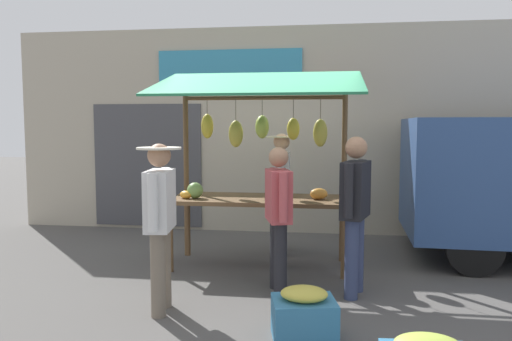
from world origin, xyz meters
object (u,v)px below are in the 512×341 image
vendor_with_sunhat (281,182)px  shopper_with_ponytail (278,210)px  market_stall (259,145)px  shopper_in_grey_tee (160,214)px  shopper_in_striped_shirt (355,204)px  produce_crate_near (304,315)px

vendor_with_sunhat → shopper_with_ponytail: 1.70m
market_stall → shopper_in_grey_tee: bearing=67.6°
shopper_in_grey_tee → shopper_with_ponytail: (-1.05, -0.73, -0.06)m
shopper_in_grey_tee → market_stall: bearing=-29.3°
market_stall → shopper_in_striped_shirt: (-1.15, 0.97, -0.57)m
market_stall → shopper_with_ponytail: (-0.35, 0.98, -0.65)m
vendor_with_sunhat → shopper_with_ponytail: vendor_with_sunhat is taller
market_stall → produce_crate_near: size_ratio=4.21×
vendor_with_sunhat → produce_crate_near: (-0.45, 2.87, -0.79)m
market_stall → shopper_in_grey_tee: market_stall is taller
market_stall → produce_crate_near: (-0.68, 2.15, -1.34)m
market_stall → vendor_with_sunhat: bearing=-107.5°
market_stall → shopper_in_grey_tee: (0.71, 1.72, -0.59)m
shopper_in_striped_shirt → market_stall: bearing=65.4°
market_stall → produce_crate_near: bearing=107.5°
market_stall → shopper_with_ponytail: bearing=109.5°
market_stall → shopper_in_striped_shirt: bearing=139.8°
market_stall → shopper_in_striped_shirt: 1.61m
shopper_with_ponytail → shopper_in_striped_shirt: (-0.80, -0.01, 0.08)m
produce_crate_near → shopper_in_striped_shirt: bearing=-111.8°
vendor_with_sunhat → shopper_in_striped_shirt: bearing=26.5°
produce_crate_near → market_stall: bearing=-72.5°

